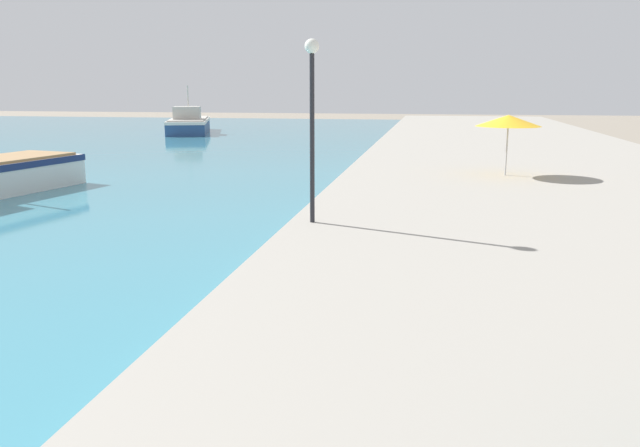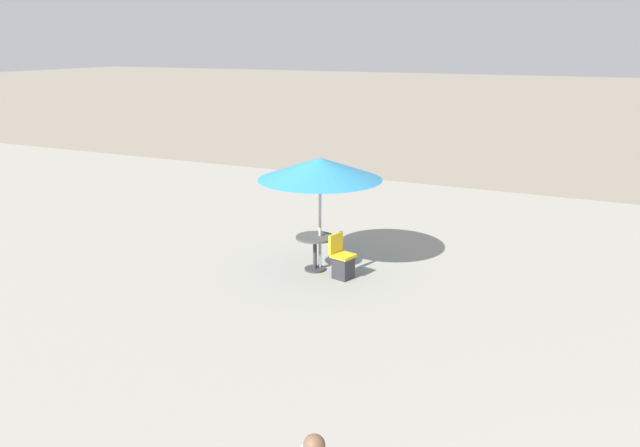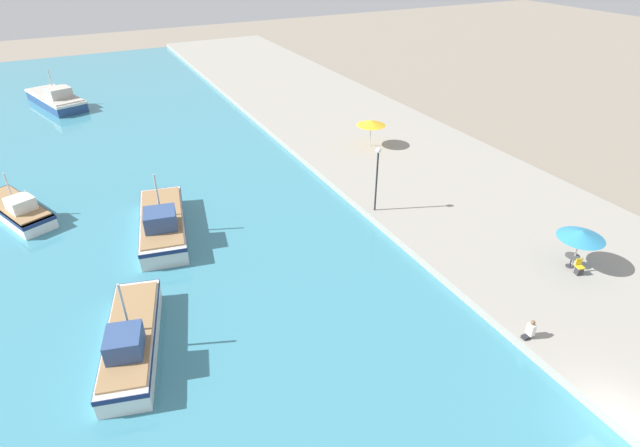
{
  "view_description": "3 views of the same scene",
  "coord_description": "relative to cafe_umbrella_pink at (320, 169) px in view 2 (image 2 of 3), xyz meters",
  "views": [
    {
      "loc": [
        3.64,
        3.39,
        3.94
      ],
      "look_at": [
        1.5,
        15.08,
        1.35
      ],
      "focal_mm": 35.0,
      "sensor_mm": 36.0,
      "label": 1
    },
    {
      "loc": [
        -4.09,
        2.82,
        5.19
      ],
      "look_at": [
        7.13,
        8.11,
        1.55
      ],
      "focal_mm": 35.0,
      "sensor_mm": 36.0,
      "label": 2
    },
    {
      "loc": [
        -16.2,
        -6.06,
        17.3
      ],
      "look_at": [
        -4.0,
        18.0,
        1.15
      ],
      "focal_mm": 28.0,
      "sensor_mm": 36.0,
      "label": 3
    }
  ],
  "objects": [
    {
      "name": "cafe_umbrella_pink",
      "position": [
        0.0,
        0.0,
        0.0
      ],
      "size": [
        2.54,
        2.54,
        2.38
      ],
      "color": "#B7B7B7",
      "rests_on": "quay_promenade"
    },
    {
      "name": "cafe_table",
      "position": [
        -0.1,
        0.07,
        -1.62
      ],
      "size": [
        0.8,
        0.8,
        0.74
      ],
      "color": "#333338",
      "rests_on": "quay_promenade"
    },
    {
      "name": "cafe_chair_left",
      "position": [
        -0.28,
        -0.63,
        -1.83
      ],
      "size": [
        0.49,
        0.52,
        0.91
      ],
      "rotation": [
        0.0,
        0.0,
        2.89
      ],
      "color": "#2D2D33",
      "rests_on": "quay_promenade"
    }
  ]
}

